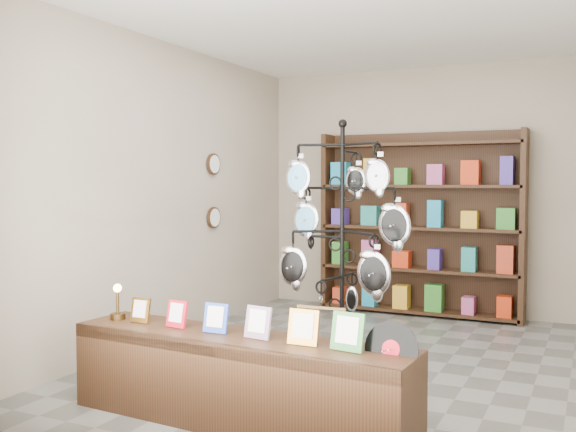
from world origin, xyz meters
TOP-DOWN VIEW (x-y plane):
  - ground at (0.00, 0.00)m, footprint 5.00×5.00m
  - room_envelope at (0.00, 0.00)m, footprint 5.00×5.00m
  - display_tree at (0.11, -0.61)m, footprint 1.07×0.90m
  - front_shelf at (-0.20, -1.73)m, footprint 2.44×0.63m
  - back_shelving at (0.00, 2.30)m, footprint 2.42×0.36m
  - wall_clocks at (-1.97, 0.80)m, footprint 0.03×0.24m

SIDE VIEW (x-z plane):
  - ground at x=0.00m, z-range 0.00..0.00m
  - front_shelf at x=-0.20m, z-range -0.13..0.73m
  - back_shelving at x=0.00m, z-range -0.07..2.13m
  - display_tree at x=0.11m, z-range 0.16..2.25m
  - wall_clocks at x=-1.97m, z-range 1.08..1.92m
  - room_envelope at x=0.00m, z-range -0.65..4.35m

